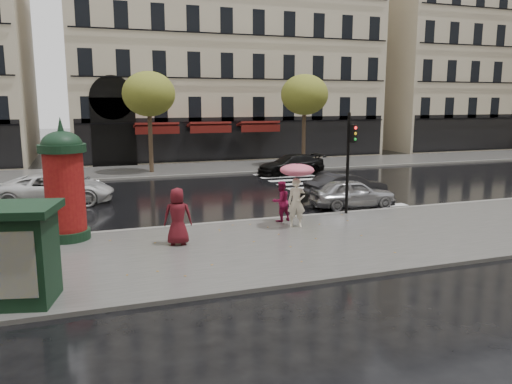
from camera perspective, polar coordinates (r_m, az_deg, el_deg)
name	(u,v)px	position (r m, az deg, el deg)	size (l,w,h in m)	color
ground	(283,242)	(17.07, 3.10, -5.75)	(160.00, 160.00, 0.00)	black
near_sidewalk	(289,244)	(16.61, 3.76, -6.00)	(90.00, 7.00, 0.12)	#474744
far_sidewalk	(179,170)	(35.04, -8.80, 2.55)	(90.00, 6.00, 0.12)	#474744
near_kerb	(254,221)	(19.77, -0.21, -3.29)	(90.00, 0.25, 0.14)	slate
far_kerb	(188,175)	(32.12, -7.81, 1.90)	(90.00, 0.25, 0.14)	slate
zebra_crossing	(317,187)	(28.04, 6.99, 0.55)	(3.60, 11.75, 0.01)	silver
bldg_far_corner	(219,27)	(47.26, -4.24, 18.30)	(26.00, 14.00, 22.90)	#B7A88C
bldg_far_right	(470,39)	(60.87, 23.23, 15.73)	(24.00, 14.00, 22.90)	#B7A88C
tree_far_left	(149,94)	(33.44, -12.15, 10.86)	(3.40, 3.40, 6.64)	#38281C
tree_far_right	(304,95)	(36.51, 5.56, 10.97)	(3.40, 3.40, 6.64)	#38281C
woman_umbrella	(297,184)	(18.38, 4.70, 0.89)	(1.26, 1.26, 2.43)	beige
woman_red	(281,201)	(19.34, 2.86, -1.06)	(0.77, 0.60, 1.58)	maroon
man_burgundy	(178,216)	(16.35, -8.94, -2.76)	(0.92, 0.60, 1.87)	#551118
morris_column	(64,182)	(17.77, -21.07, 1.12)	(1.53, 1.53, 4.12)	black
traffic_light	(350,153)	(20.75, 10.65, 4.39)	(0.31, 0.41, 4.16)	black
newsstand	(16,253)	(12.73, -25.77, -6.31)	(2.23, 2.01, 2.30)	black
car_silver	(353,193)	(22.82, 10.99, -0.14)	(1.55, 3.85, 1.31)	#A7A7AC
car_darkgrey	(346,187)	(24.36, 10.29, 0.57)	(1.42, 4.07, 1.34)	black
car_white	(56,189)	(24.95, -21.87, 0.33)	(2.38, 5.17, 1.44)	silver
car_black	(291,165)	(32.69, 3.99, 3.15)	(1.83, 4.51, 1.31)	black
car_far_silver	(52,184)	(26.93, -22.26, 0.82)	(1.51, 3.74, 1.28)	#99999E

